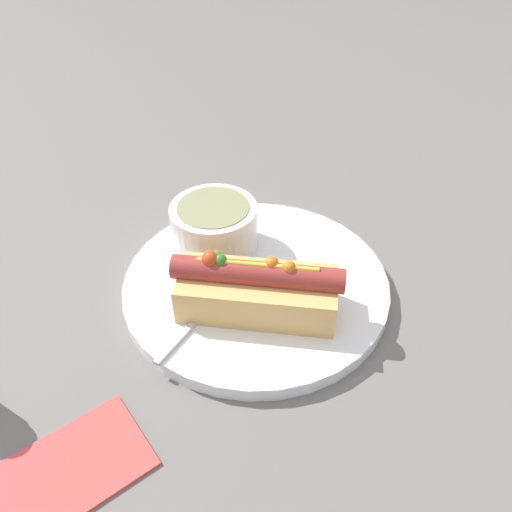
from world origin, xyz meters
name	(u,v)px	position (x,y,z in m)	size (l,w,h in m)	color
ground_plane	(256,289)	(0.00, 0.00, 0.00)	(4.00, 4.00, 0.00)	slate
dinner_plate	(256,284)	(0.00, 0.00, 0.01)	(0.28, 0.28, 0.02)	white
hot_dog	(257,289)	(-0.01, -0.04, 0.04)	(0.16, 0.13, 0.07)	#DBAD60
soup_bowl	(214,225)	(-0.03, 0.07, 0.05)	(0.10, 0.10, 0.06)	silver
spoon	(231,281)	(-0.03, 0.00, 0.02)	(0.14, 0.12, 0.01)	#B7B7BC
napkin	(55,477)	(-0.22, -0.15, 0.00)	(0.16, 0.12, 0.01)	#E04C47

